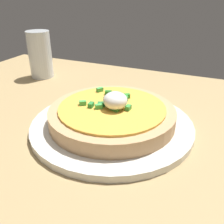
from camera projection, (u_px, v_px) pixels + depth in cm
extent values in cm
cube|color=tan|center=(94.00, 141.00, 44.51)|extent=(104.18, 81.96, 2.13)
cylinder|color=silver|center=(112.00, 124.00, 46.26)|extent=(29.83, 29.83, 1.27)
cylinder|color=tan|center=(112.00, 115.00, 45.35)|extent=(23.06, 23.06, 2.72)
cylinder|color=gold|center=(112.00, 107.00, 44.63)|extent=(19.39, 19.39, 0.40)
ellipsoid|color=white|center=(115.00, 100.00, 43.22)|extent=(4.30, 4.30, 3.03)
cube|color=green|center=(114.00, 108.00, 43.06)|extent=(1.34, 0.91, 0.80)
cube|color=green|center=(109.00, 99.00, 46.44)|extent=(1.44, 1.10, 0.80)
cube|color=#267B3A|center=(101.00, 104.00, 44.45)|extent=(1.50, 1.28, 0.80)
cube|color=green|center=(126.00, 98.00, 46.87)|extent=(1.28, 1.50, 0.80)
cube|color=#2E8C39|center=(91.00, 105.00, 44.23)|extent=(0.93, 1.36, 0.80)
cube|color=green|center=(98.00, 106.00, 43.73)|extent=(1.51, 1.38, 0.80)
cube|color=green|center=(128.00, 108.00, 43.21)|extent=(0.86, 1.31, 0.80)
cube|color=#35862C|center=(117.00, 109.00, 42.81)|extent=(0.81, 1.28, 0.80)
cube|color=green|center=(127.00, 96.00, 47.82)|extent=(1.51, 1.39, 0.80)
cube|color=#2A7C2B|center=(108.00, 93.00, 49.28)|extent=(1.43, 1.08, 0.80)
cube|color=#4DB64F|center=(83.00, 103.00, 44.97)|extent=(1.51, 1.39, 0.80)
cube|color=#48B450|center=(100.00, 90.00, 50.70)|extent=(1.33, 1.51, 0.80)
cylinder|color=silver|center=(40.00, 55.00, 69.79)|extent=(6.42, 6.42, 12.89)
cylinder|color=#B45222|center=(41.00, 62.00, 70.74)|extent=(5.65, 5.65, 7.92)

